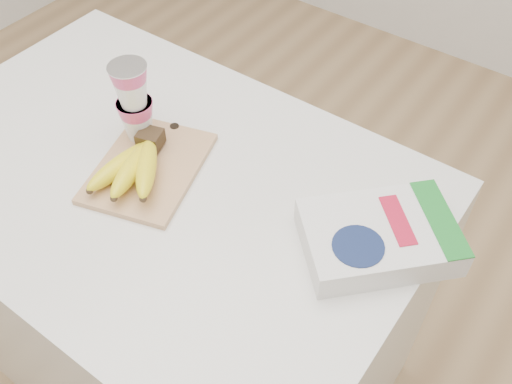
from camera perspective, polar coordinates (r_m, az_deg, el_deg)
table at (r=1.49m, az=-8.21°, el=-9.16°), size 1.11×0.74×0.83m
cutting_board at (r=1.17m, az=-10.66°, el=2.40°), size 0.26×0.31×0.01m
bananas at (r=1.14m, az=-12.07°, el=2.70°), size 0.15×0.20×0.06m
yogurt_stack at (r=1.17m, az=-12.15°, el=8.99°), size 0.08×0.08×0.18m
cereal_box at (r=1.03m, az=12.20°, el=-4.40°), size 0.31×0.31×0.06m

